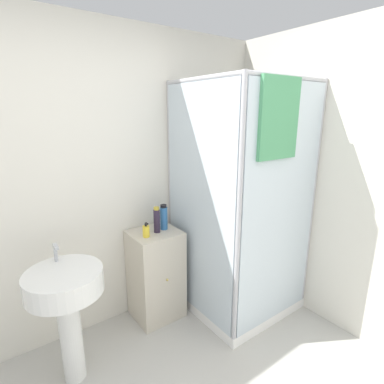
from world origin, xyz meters
The scene contains 7 objects.
wall_back centered at (0.00, 1.70, 1.25)m, with size 6.40×0.06×2.50m, color silver.
shower_enclosure centered at (1.13, 1.12, 0.56)m, with size 0.93×0.96×2.07m.
vanity_cabinet centered at (0.47, 1.48, 0.41)m, with size 0.41×0.40×0.82m.
sink centered at (-0.34, 1.22, 0.64)m, with size 0.49×0.49×0.96m.
soap_dispenser centered at (0.37, 1.42, 0.87)m, with size 0.06×0.06×0.13m.
shampoo_bottle_tall_black centered at (0.49, 1.46, 0.93)m, with size 0.05×0.05×0.23m.
shampoo_bottle_blue centered at (0.57, 1.48, 0.93)m, with size 0.06×0.06×0.22m.
Camera 1 is at (-0.68, -0.65, 1.83)m, focal length 28.00 mm.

